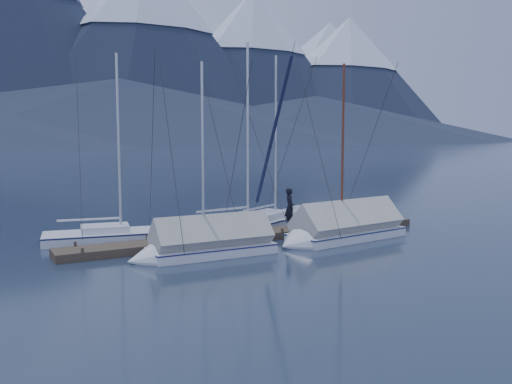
{
  "coord_description": "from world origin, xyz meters",
  "views": [
    {
      "loc": [
        -12.1,
        -19.71,
        4.84
      ],
      "look_at": [
        0.0,
        2.0,
        2.2
      ],
      "focal_mm": 38.0,
      "sensor_mm": 36.0,
      "label": 1
    }
  ],
  "objects_px": {
    "sailboat_open_mid": "(256,225)",
    "sailboat_open_right": "(280,220)",
    "sailboat_open_left": "(132,236)",
    "sailboat_covered_near": "(339,231)",
    "person": "(290,207)",
    "sailboat_covered_far": "(201,246)"
  },
  "relations": [
    {
      "from": "sailboat_open_left",
      "to": "sailboat_open_mid",
      "type": "height_order",
      "value": "sailboat_open_mid"
    },
    {
      "from": "sailboat_open_left",
      "to": "person",
      "type": "relative_size",
      "value": 4.89
    },
    {
      "from": "sailboat_open_right",
      "to": "sailboat_covered_far",
      "type": "bearing_deg",
      "value": -142.7
    },
    {
      "from": "person",
      "to": "sailboat_open_mid",
      "type": "bearing_deg",
      "value": 36.58
    },
    {
      "from": "sailboat_covered_near",
      "to": "sailboat_covered_far",
      "type": "bearing_deg",
      "value": 179.78
    },
    {
      "from": "sailboat_open_right",
      "to": "sailboat_covered_near",
      "type": "xyz_separation_m",
      "value": [
        -0.16,
        -5.38,
        0.27
      ]
    },
    {
      "from": "sailboat_open_right",
      "to": "sailboat_covered_far",
      "type": "height_order",
      "value": "sailboat_open_right"
    },
    {
      "from": "sailboat_open_mid",
      "to": "person",
      "type": "bearing_deg",
      "value": -70.09
    },
    {
      "from": "sailboat_covered_near",
      "to": "sailboat_covered_far",
      "type": "distance_m",
      "value": 6.87
    },
    {
      "from": "sailboat_open_mid",
      "to": "person",
      "type": "xyz_separation_m",
      "value": [
        0.74,
        -2.03,
        1.11
      ]
    },
    {
      "from": "sailboat_open_mid",
      "to": "sailboat_covered_near",
      "type": "height_order",
      "value": "sailboat_open_mid"
    },
    {
      "from": "sailboat_open_mid",
      "to": "sailboat_covered_near",
      "type": "xyz_separation_m",
      "value": [
        1.76,
        -4.64,
        0.26
      ]
    },
    {
      "from": "sailboat_open_mid",
      "to": "sailboat_open_right",
      "type": "xyz_separation_m",
      "value": [
        1.92,
        0.74,
        -0.01
      ]
    },
    {
      "from": "sailboat_open_mid",
      "to": "sailboat_open_right",
      "type": "relative_size",
      "value": 1.05
    },
    {
      "from": "sailboat_open_mid",
      "to": "sailboat_covered_near",
      "type": "distance_m",
      "value": 4.97
    },
    {
      "from": "sailboat_open_left",
      "to": "sailboat_covered_far",
      "type": "distance_m",
      "value": 4.95
    },
    {
      "from": "sailboat_open_left",
      "to": "sailboat_open_mid",
      "type": "bearing_deg",
      "value": -1.09
    },
    {
      "from": "sailboat_open_mid",
      "to": "sailboat_covered_near",
      "type": "relative_size",
      "value": 1.16
    },
    {
      "from": "sailboat_open_left",
      "to": "sailboat_covered_near",
      "type": "height_order",
      "value": "sailboat_open_left"
    },
    {
      "from": "sailboat_covered_near",
      "to": "sailboat_open_right",
      "type": "bearing_deg",
      "value": 88.35
    },
    {
      "from": "sailboat_open_right",
      "to": "sailboat_covered_near",
      "type": "height_order",
      "value": "sailboat_open_right"
    },
    {
      "from": "sailboat_open_left",
      "to": "sailboat_open_right",
      "type": "distance_m",
      "value": 8.46
    }
  ]
}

